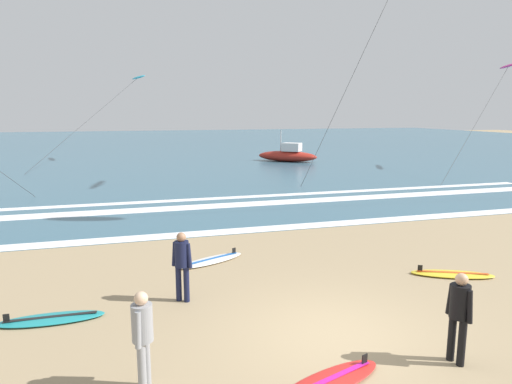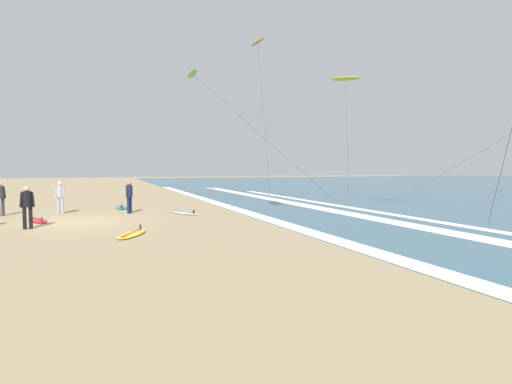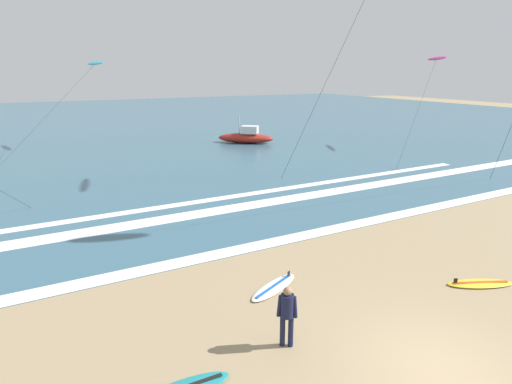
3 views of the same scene
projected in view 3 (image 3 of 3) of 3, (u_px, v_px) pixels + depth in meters
name	position (u px, v px, depth m)	size (l,w,h in m)	color
ground_plane	(444.00, 372.00, 9.07)	(160.00, 160.00, 0.00)	#9E8763
ocean_surface	(102.00, 122.00, 53.65)	(140.00, 90.00, 0.01)	#386075
wave_foam_shoreline	(278.00, 241.00, 16.03)	(59.98, 0.76, 0.01)	white
wave_foam_mid_break	(252.00, 205.00, 20.36)	(57.00, 1.07, 0.01)	white
wave_foam_outer_break	(209.00, 200.00, 21.15)	(36.73, 0.62, 0.01)	white
surfer_right_near	(287.00, 311.00, 9.69)	(0.46, 0.37, 1.60)	#141938
surfboard_near_water	(480.00, 283.00, 12.78)	(2.16, 1.41, 0.25)	yellow
surfboard_left_pile	(274.00, 287.00, 12.57)	(2.16, 1.41, 0.25)	silver
kite_cyan_mid_center	(95.00, 64.00, 34.38)	(8.80, 8.97, 7.33)	#23A8C6
kite_magenta_far_right	(437.00, 59.00, 34.30)	(10.50, 7.12, 7.71)	#CC2384
offshore_boat	(246.00, 137.00, 37.89)	(5.12, 4.57, 2.70)	maroon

